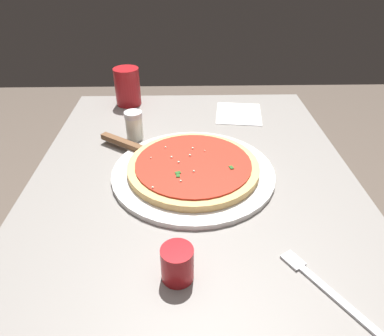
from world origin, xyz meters
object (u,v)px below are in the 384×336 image
object	(u,v)px
fork	(324,287)
napkin_folded_right	(239,114)
serving_plate	(192,173)
cup_small_sauce	(177,264)
pizza	(192,167)
pizza_server	(134,148)
cup_tall_drink	(128,87)
parmesan_shaker	(134,125)

from	to	relation	value
fork	napkin_folded_right	bearing A→B (deg)	4.25
serving_plate	fork	distance (m)	0.36
cup_small_sauce	napkin_folded_right	world-z (taller)	cup_small_sauce
pizza	cup_small_sauce	distance (m)	0.28
pizza_server	cup_tall_drink	world-z (taller)	cup_tall_drink
napkin_folded_right	parmesan_shaker	size ratio (longest dim) A/B	2.04
serving_plate	cup_tall_drink	size ratio (longest dim) A/B	3.17
fork	parmesan_shaker	size ratio (longest dim) A/B	2.26
pizza	cup_small_sauce	world-z (taller)	cup_small_sauce
serving_plate	pizza	distance (m)	0.02
pizza_server	napkin_folded_right	size ratio (longest dim) A/B	1.36
serving_plate	cup_tall_drink	distance (m)	0.45
parmesan_shaker	serving_plate	bearing A→B (deg)	-140.53
pizza	pizza_server	size ratio (longest dim) A/B	1.42
cup_tall_drink	cup_small_sauce	distance (m)	0.70
napkin_folded_right	pizza_server	bearing A→B (deg)	127.79
pizza_server	cup_tall_drink	size ratio (longest dim) A/B	1.80
parmesan_shaker	cup_tall_drink	bearing A→B (deg)	11.17
serving_plate	pizza	xyz separation A→B (m)	(-0.00, 0.00, 0.02)
cup_tall_drink	napkin_folded_right	world-z (taller)	cup_tall_drink
cup_tall_drink	pizza_server	bearing A→B (deg)	-170.28
fork	cup_small_sauce	bearing A→B (deg)	83.03
napkin_folded_right	pizza	bearing A→B (deg)	155.16
cup_small_sauce	napkin_folded_right	size ratio (longest dim) A/B	0.39
pizza	pizza_server	xyz separation A→B (m)	(0.10, 0.14, -0.00)
pizza	cup_small_sauce	size ratio (longest dim) A/B	4.87
fork	pizza_server	bearing A→B (deg)	39.60
cup_small_sauce	fork	distance (m)	0.23
serving_plate	cup_small_sauce	world-z (taller)	cup_small_sauce
fork	parmesan_shaker	distance (m)	0.59
serving_plate	napkin_folded_right	world-z (taller)	serving_plate
pizza_server	parmesan_shaker	xyz separation A→B (m)	(0.08, 0.01, 0.02)
pizza	pizza_server	bearing A→B (deg)	54.87
serving_plate	napkin_folded_right	distance (m)	0.35
serving_plate	napkin_folded_right	xyz separation A→B (m)	(0.32, -0.15, -0.00)
cup_tall_drink	cup_small_sauce	size ratio (longest dim) A/B	1.91
napkin_folded_right	fork	distance (m)	0.62
serving_plate	cup_tall_drink	world-z (taller)	cup_tall_drink
napkin_folded_right	fork	world-z (taller)	fork
cup_small_sauce	napkin_folded_right	bearing A→B (deg)	-16.50
pizza	parmesan_shaker	bearing A→B (deg)	39.47
parmesan_shaker	pizza	bearing A→B (deg)	-140.53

